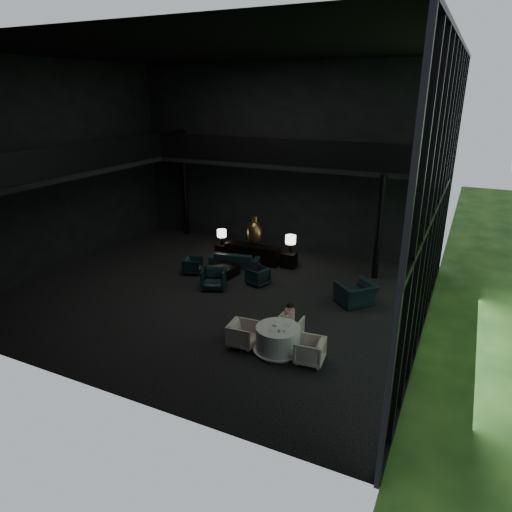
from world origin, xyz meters
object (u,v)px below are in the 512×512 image
at_px(side_table_right, 289,260).
at_px(dining_chair_west, 243,333).
at_px(window_armchair, 356,289).
at_px(dining_chair_north, 289,327).
at_px(table_lamp_left, 222,234).
at_px(lounge_armchair_east, 258,276).
at_px(coffee_table, 224,270).
at_px(child, 290,313).
at_px(side_table_left, 222,250).
at_px(sofa, 235,257).
at_px(lounge_armchair_south, 214,276).
at_px(lounge_armchair_west, 193,266).
at_px(console, 252,254).
at_px(bronze_urn, 255,232).
at_px(dining_table, 278,341).
at_px(dining_chair_east, 310,350).
at_px(table_lamp_right, 291,240).

xyz_separation_m(side_table_right, dining_chair_west, (1.09, -6.28, 0.08)).
xyz_separation_m(window_armchair, dining_chair_north, (-1.20, -3.03, -0.24)).
height_order(table_lamp_left, side_table_right, table_lamp_left).
height_order(table_lamp_left, lounge_armchair_east, table_lamp_left).
height_order(window_armchair, coffee_table, window_armchair).
height_order(window_armchair, child, window_armchair).
bearing_deg(side_table_left, dining_chair_west, -55.82).
relative_size(side_table_right, window_armchair, 0.46).
distance_m(dining_chair_north, dining_chair_west, 1.42).
distance_m(sofa, lounge_armchair_south, 2.39).
relative_size(lounge_armchair_west, dining_chair_north, 0.97).
bearing_deg(console, bronze_urn, 90.00).
bearing_deg(bronze_urn, window_armchair, -25.51).
xyz_separation_m(bronze_urn, side_table_left, (-1.60, -0.04, -1.01)).
xyz_separation_m(table_lamp_left, dining_table, (5.31, -6.23, -0.65)).
xyz_separation_m(console, child, (3.70, -5.09, 0.38)).
distance_m(bronze_urn, sofa, 1.34).
relative_size(dining_chair_north, dining_chair_west, 0.87).
height_order(sofa, coffee_table, sofa).
height_order(sofa, window_armchair, window_armchair).
xyz_separation_m(lounge_armchair_east, dining_chair_west, (1.48, -4.11, 0.04)).
bearing_deg(table_lamp_left, side_table_left, -90.00).
height_order(side_table_left, dining_table, dining_table).
bearing_deg(sofa, dining_table, 116.91).
bearing_deg(side_table_right, window_armchair, -34.46).
height_order(lounge_armchair_south, dining_table, lounge_armchair_south).
relative_size(bronze_urn, lounge_armchair_east, 1.77).
bearing_deg(lounge_armchair_east, lounge_armchair_west, -68.07).
bearing_deg(dining_chair_east, table_lamp_right, -159.61).
relative_size(coffee_table, dining_chair_west, 1.21).
bearing_deg(dining_chair_east, lounge_armchair_south, -128.16).
bearing_deg(window_armchair, child, 19.64).
height_order(console, child, child).
bearing_deg(side_table_right, table_lamp_right, 90.00).
distance_m(side_table_right, dining_chair_east, 7.00).
bearing_deg(table_lamp_right, sofa, -154.62).
bearing_deg(dining_chair_north, side_table_left, -44.19).
height_order(table_lamp_right, dining_chair_east, table_lamp_right).
height_order(side_table_left, lounge_armchair_west, lounge_armchair_west).
bearing_deg(table_lamp_left, dining_chair_east, -45.36).
xyz_separation_m(table_lamp_right, sofa, (-2.05, -0.97, -0.72)).
distance_m(table_lamp_left, side_table_right, 3.27).
height_order(bronze_urn, lounge_armchair_west, bronze_urn).
distance_m(coffee_table, dining_table, 5.86).
xyz_separation_m(dining_chair_north, dining_chair_east, (0.97, -0.98, 0.04)).
bearing_deg(side_table_left, child, -44.88).
xyz_separation_m(console, lounge_armchair_west, (-1.59, -2.14, -0.06)).
height_order(window_armchair, dining_chair_east, window_armchair).
height_order(table_lamp_left, dining_chair_east, table_lamp_left).
relative_size(lounge_armchair_west, lounge_armchair_south, 0.67).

